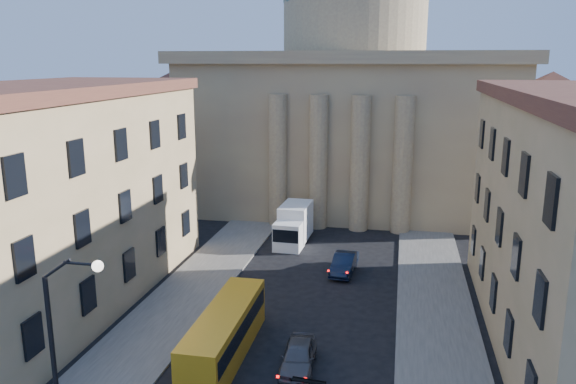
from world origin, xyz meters
name	(u,v)px	position (x,y,z in m)	size (l,w,h in m)	color
sidewalk_left	(146,338)	(-8.50, 18.00, 0.07)	(5.00, 60.00, 0.15)	#575450
sidewalk_right	(442,369)	(8.50, 18.00, 0.07)	(5.00, 60.00, 0.15)	#575450
church	(352,98)	(0.00, 55.47, 11.88)	(68.02, 28.76, 36.60)	#8B7156
building_left	(47,196)	(-17.00, 22.00, 7.42)	(11.60, 26.60, 14.70)	tan
street_lamp	(63,342)	(-6.97, 8.00, 5.29)	(2.62, 0.44, 8.83)	black
car_right_far	(298,356)	(0.92, 16.62, 0.74)	(1.76, 4.37, 1.49)	#4A4A4F
car_right_distant	(344,264)	(1.85, 31.10, 0.75)	(1.59, 4.56, 1.50)	black
city_bus	(225,332)	(-3.32, 17.12, 1.47)	(2.31, 9.72, 2.73)	orange
box_truck	(294,225)	(-3.41, 37.64, 1.60)	(2.63, 6.23, 3.37)	white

